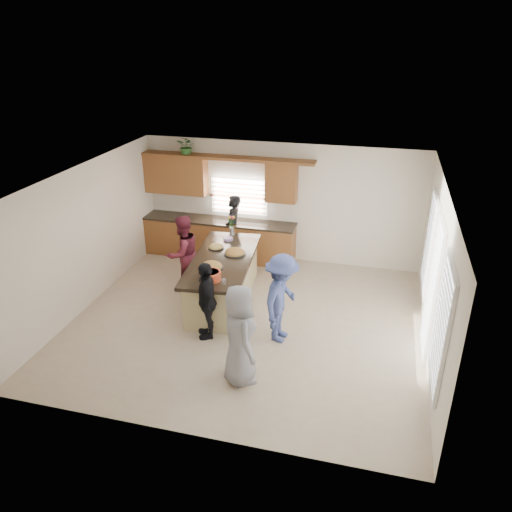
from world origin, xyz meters
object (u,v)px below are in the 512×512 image
(woman_left_back, at_px, (233,229))
(woman_left_front, at_px, (207,300))
(woman_right_front, at_px, (240,335))
(island, at_px, (223,280))
(salad_bowl, at_px, (210,275))
(woman_right_back, at_px, (281,298))
(woman_left_mid, at_px, (183,254))

(woman_left_back, xyz_separation_m, woman_left_front, (0.49, -3.22, -0.07))
(woman_right_front, bearing_deg, island, -8.28)
(island, xyz_separation_m, woman_right_front, (1.04, -2.35, 0.38))
(island, distance_m, salad_bowl, 1.12)
(island, distance_m, woman_right_back, 1.82)
(salad_bowl, relative_size, woman_right_front, 0.23)
(woman_left_front, relative_size, woman_right_back, 0.89)
(salad_bowl, xyz_separation_m, woman_left_back, (-0.45, 2.86, -0.24))
(woman_left_mid, height_order, woman_left_front, woman_left_mid)
(island, distance_m, woman_left_mid, 1.05)
(salad_bowl, bearing_deg, woman_right_front, -55.86)
(salad_bowl, xyz_separation_m, woman_left_mid, (-1.03, 1.20, -0.22))
(salad_bowl, bearing_deg, woman_left_front, -82.92)
(woman_left_front, xyz_separation_m, woman_right_front, (0.91, -1.05, 0.10))
(island, relative_size, woman_left_front, 1.91)
(island, height_order, woman_right_front, woman_right_front)
(woman_left_mid, xyz_separation_m, woman_right_back, (2.38, -1.33, -0.00))
(woman_left_mid, distance_m, woman_left_front, 1.90)
(woman_right_back, bearing_deg, salad_bowl, 93.45)
(woman_left_back, relative_size, woman_right_back, 0.98)
(woman_left_back, distance_m, woman_right_front, 4.50)
(woman_left_front, distance_m, woman_right_front, 1.40)
(island, distance_m, woman_right_front, 2.60)
(woman_left_mid, bearing_deg, woman_left_back, -169.69)
(salad_bowl, relative_size, woman_left_mid, 0.23)
(island, xyz_separation_m, woman_left_front, (0.13, -1.30, 0.28))
(salad_bowl, distance_m, woman_right_back, 1.37)
(woman_right_back, bearing_deg, woman_left_mid, 69.75)
(island, bearing_deg, woman_right_back, -42.75)
(woman_left_front, relative_size, woman_right_front, 0.88)
(woman_right_front, bearing_deg, woman_left_front, 8.84)
(salad_bowl, relative_size, woman_left_front, 0.26)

